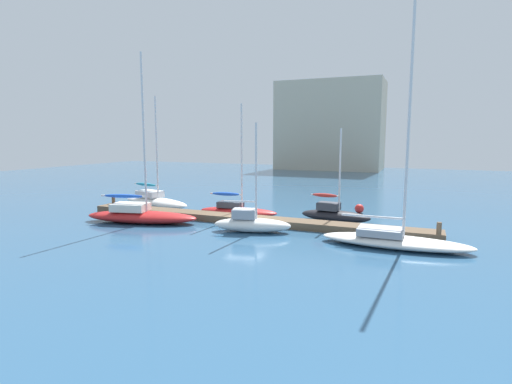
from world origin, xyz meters
TOP-DOWN VIEW (x-y plane):
  - ground_plane at (0.00, 0.00)m, footprint 120.00×120.00m
  - dock_pier at (0.00, 0.00)m, footprint 26.20×1.63m
  - dock_piling_near_end at (-12.70, 0.67)m, footprint 0.28×0.28m
  - dock_piling_far_end at (12.70, -0.67)m, footprint 0.28×0.28m
  - sailboat_0 at (-10.23, 3.08)m, footprint 7.95×3.79m
  - sailboat_1 at (-7.07, -2.87)m, footprint 8.61×4.08m
  - sailboat_2 at (-1.69, 2.15)m, footprint 6.46×2.45m
  - sailboat_3 at (1.51, -2.39)m, footprint 5.29×2.76m
  - sailboat_4 at (5.81, 2.98)m, footprint 5.28×2.12m
  - sailboat_5 at (10.34, -2.68)m, footprint 8.20×2.47m
  - mooring_buoy_red at (7.02, 7.07)m, footprint 0.74×0.74m
  - harbor_building_distant at (-5.47, 52.27)m, footprint 19.76×10.52m

SIDE VIEW (x-z plane):
  - ground_plane at x=0.00m, z-range 0.00..0.00m
  - dock_pier at x=0.00m, z-range 0.00..0.50m
  - mooring_buoy_red at x=7.02m, z-range 0.00..0.74m
  - sailboat_2 at x=-1.69m, z-range -3.82..4.84m
  - sailboat_5 at x=10.34m, z-range -6.32..7.35m
  - sailboat_4 at x=5.81m, z-range -2.81..3.96m
  - sailboat_3 at x=1.51m, z-range -2.94..4.12m
  - sailboat_0 at x=-10.23m, z-range -4.23..5.42m
  - sailboat_1 at x=-7.07m, z-range -5.35..6.57m
  - dock_piling_near_end at x=-12.70m, z-range 0.00..1.22m
  - dock_piling_far_end at x=12.70m, z-range 0.00..1.22m
  - harbor_building_distant at x=-5.47m, z-range 0.00..16.75m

